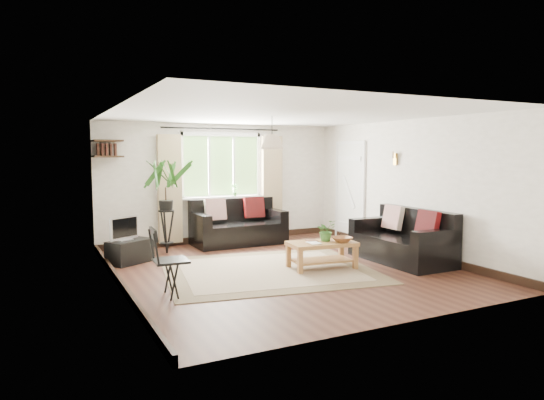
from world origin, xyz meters
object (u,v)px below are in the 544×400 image
sofa_back (239,223)px  palm_stand (166,207)px  sofa_right (401,237)px  tv_stand (130,251)px  coffee_table (322,255)px  folding_chair (171,262)px

sofa_back → palm_stand: size_ratio=1.06×
sofa_right → palm_stand: (-3.33, 2.43, 0.43)m
tv_stand → palm_stand: 1.12m
coffee_table → tv_stand: (-2.63, 1.75, -0.02)m
coffee_table → palm_stand: 3.01m
sofa_right → coffee_table: size_ratio=1.71×
sofa_back → coffee_table: bearing=-82.2°
sofa_back → sofa_right: sofa_back is taller
coffee_table → folding_chair: 2.54m
palm_stand → coffee_table: bearing=-50.3°
folding_chair → tv_stand: bearing=6.4°
sofa_right → tv_stand: sofa_right is taller
sofa_back → palm_stand: (-1.51, -0.24, 0.43)m
folding_chair → sofa_right: bearing=-83.4°
coffee_table → folding_chair: size_ratio=1.18×
sofa_back → coffee_table: (0.37, -2.50, -0.21)m
palm_stand → sofa_right: bearing=-36.1°
sofa_right → palm_stand: bearing=-125.8°
sofa_back → sofa_right: (1.82, -2.67, -0.01)m
folding_chair → palm_stand: bearing=-10.0°
sofa_right → coffee_table: sofa_right is taller
sofa_right → folding_chair: size_ratio=2.01×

